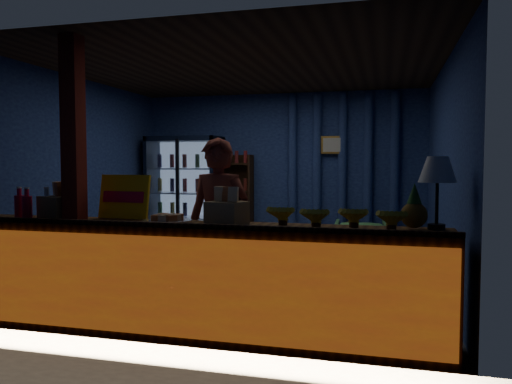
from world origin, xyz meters
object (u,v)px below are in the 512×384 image
Objects in this scene: table_lamp at (438,172)px; pastry_tray at (167,220)px; green_chair at (361,244)px; shopkeeper at (218,228)px.

pastry_tray is at bearing -177.61° from table_lamp.
pastry_tray is (-1.51, -3.13, 0.64)m from green_chair.
shopkeeper reaches higher than table_lamp.
table_lamp is at bearing 2.39° from pastry_tray.
green_chair is 3.53m from pastry_tray.
green_chair is at bearing 70.76° from shopkeeper.
green_chair is 1.69× the size of pastry_tray.
green_chair is at bearing 103.21° from table_lamp.
table_lamp reaches higher than green_chair.
table_lamp is (0.71, -3.04, 1.06)m from green_chair.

